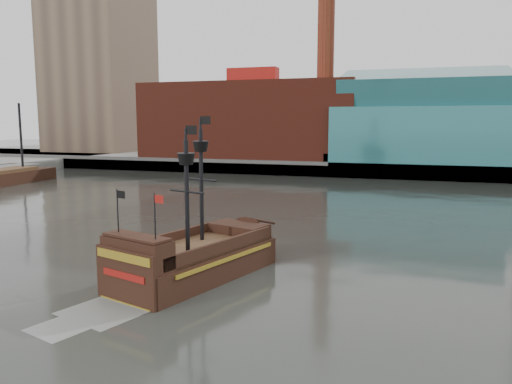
% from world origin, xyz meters
% --- Properties ---
extents(ground, '(400.00, 400.00, 0.00)m').
position_xyz_m(ground, '(0.00, 0.00, 0.00)').
color(ground, '#252722').
rests_on(ground, ground).
extents(promenade_far, '(220.00, 60.00, 2.00)m').
position_xyz_m(promenade_far, '(0.00, 92.00, 1.00)').
color(promenade_far, slate).
rests_on(promenade_far, ground).
extents(seawall, '(220.00, 1.00, 2.60)m').
position_xyz_m(seawall, '(0.00, 62.50, 1.30)').
color(seawall, '#4C4C49').
rests_on(seawall, ground).
extents(skyline, '(149.00, 45.00, 62.00)m').
position_xyz_m(skyline, '(5.21, 84.56, 24.55)').
color(skyline, brown).
rests_on(skyline, promenade_far).
extents(pirate_ship, '(8.08, 14.71, 10.56)m').
position_xyz_m(pirate_ship, '(-2.73, 3.76, 0.96)').
color(pirate_ship, black).
rests_on(pirate_ship, ground).
extents(docked_vessel, '(6.15, 21.00, 14.09)m').
position_xyz_m(docked_vessel, '(-50.07, 35.62, 0.90)').
color(docked_vessel, black).
rests_on(docked_vessel, ground).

